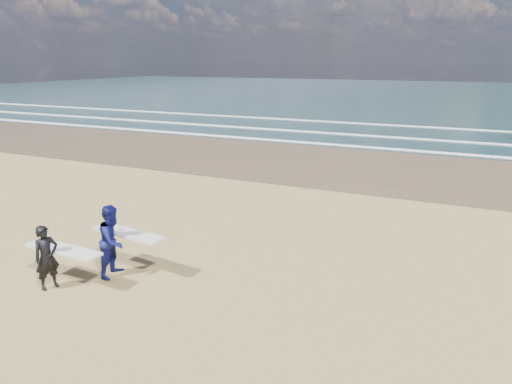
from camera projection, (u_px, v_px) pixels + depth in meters
The scene contains 2 objects.
surfer_near at pixel (49, 256), 11.32m from camera, with size 2.22×1.00×1.66m.
surfer_far at pixel (114, 240), 11.98m from camera, with size 2.25×1.24×1.94m.
Camera 1 is at (7.52, -6.78, 5.55)m, focal length 32.00 mm.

